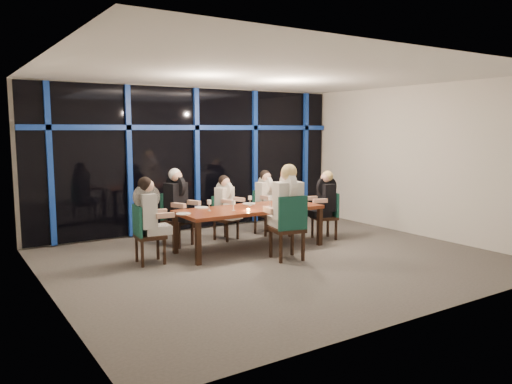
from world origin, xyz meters
TOP-DOWN VIEW (x-y plane):
  - room at (0.00, 0.00)m, footprint 7.04×7.00m
  - window_wall at (0.01, 2.93)m, footprint 6.86×0.43m
  - dining_table at (0.00, 0.80)m, footprint 2.60×1.00m
  - chair_far_left at (-0.99, 1.83)m, footprint 0.59×0.59m
  - chair_far_mid at (-0.00, 1.77)m, footprint 0.51×0.51m
  - chair_far_right at (0.96, 1.78)m, footprint 0.45×0.45m
  - chair_end_left at (-1.92, 0.88)m, footprint 0.48×0.48m
  - chair_end_right at (1.73, 0.69)m, footprint 0.51×0.51m
  - chair_near_mid at (0.13, -0.20)m, footprint 0.58×0.58m
  - diner_far_left at (-0.95, 1.76)m, footprint 0.61×0.67m
  - diner_far_mid at (0.02, 1.70)m, footprint 0.52×0.58m
  - diner_far_right at (0.97, 1.71)m, footprint 0.47×0.57m
  - diner_end_left at (-1.84, 0.87)m, footprint 0.61×0.49m
  - diner_end_right at (1.66, 0.71)m, footprint 0.61×0.51m
  - diner_near_mid at (0.15, -0.11)m, footprint 0.59×0.71m
  - plate_far_left at (-0.73, 1.24)m, footprint 0.24×0.24m
  - plate_far_mid at (0.22, 1.17)m, footprint 0.24×0.24m
  - plate_far_right at (1.03, 1.14)m, footprint 0.24×0.24m
  - plate_end_left at (-1.28, 0.82)m, footprint 0.24×0.24m
  - plate_end_right at (1.11, 0.85)m, footprint 0.24×0.24m
  - plate_near_mid at (0.25, 0.45)m, footprint 0.24×0.24m
  - wine_bottle at (1.08, 0.77)m, footprint 0.07×0.07m
  - water_pitcher at (0.66, 0.56)m, footprint 0.12×0.10m
  - tea_light at (-0.19, 0.55)m, footprint 0.06×0.06m
  - wine_glass_a at (-0.40, 0.69)m, footprint 0.07×0.07m
  - wine_glass_b at (0.13, 1.00)m, footprint 0.07×0.07m
  - wine_glass_c at (0.38, 0.72)m, footprint 0.07×0.07m
  - wine_glass_d at (-0.77, 0.88)m, footprint 0.07×0.07m
  - wine_glass_e at (0.82, 0.93)m, footprint 0.07×0.07m

SIDE VIEW (x-z plane):
  - chair_far_mid at x=0.00m, z-range 0.05..0.90m
  - chair_far_right at x=0.96m, z-range 0.05..0.94m
  - chair_end_right at x=1.73m, z-range 0.05..0.96m
  - chair_end_left at x=-1.92m, z-range 0.06..1.00m
  - chair_far_left at x=-0.99m, z-range 0.06..1.03m
  - chair_near_mid at x=0.13m, z-range 0.06..1.13m
  - dining_table at x=0.00m, z-range 0.31..1.06m
  - plate_far_left at x=-0.73m, z-range 0.75..0.76m
  - plate_far_mid at x=0.22m, z-range 0.75..0.76m
  - plate_far_right at x=1.03m, z-range 0.75..0.76m
  - plate_end_left at x=-1.28m, z-range 0.75..0.76m
  - plate_end_right at x=1.11m, z-range 0.75..0.76m
  - plate_near_mid at x=0.25m, z-range 0.75..0.76m
  - tea_light at x=-0.19m, z-range 0.75..0.78m
  - diner_far_mid at x=0.02m, z-range 0.40..1.23m
  - water_pitcher at x=0.66m, z-range 0.75..0.94m
  - diner_far_right at x=0.97m, z-range 0.42..1.29m
  - wine_bottle at x=1.08m, z-range 0.71..1.02m
  - diner_end_right at x=1.66m, z-range 0.43..1.31m
  - wine_glass_a at x=-0.40m, z-range 0.79..0.96m
  - wine_glass_b at x=0.13m, z-range 0.79..0.97m
  - wine_glass_c at x=0.38m, z-range 0.79..0.98m
  - wine_glass_d at x=-0.77m, z-range 0.79..0.98m
  - wine_glass_e at x=0.82m, z-range 0.79..0.99m
  - diner_end_left at x=-1.84m, z-range 0.44..1.37m
  - diner_far_left at x=-0.95m, z-range 0.45..1.40m
  - diner_near_mid at x=0.15m, z-range 0.50..1.54m
  - window_wall at x=0.01m, z-range 0.08..3.02m
  - room at x=0.00m, z-range 0.51..3.53m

